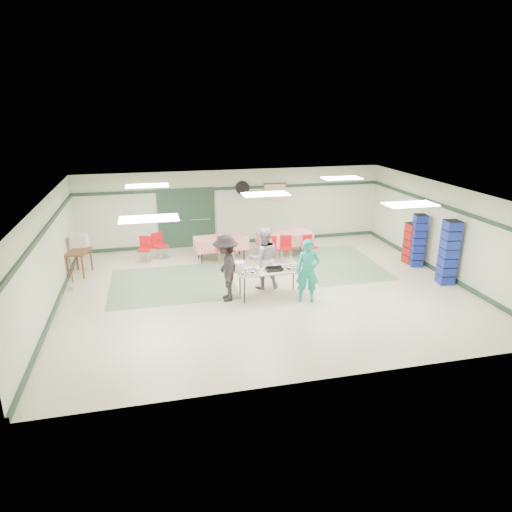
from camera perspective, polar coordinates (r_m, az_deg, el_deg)
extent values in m
plane|color=beige|center=(12.79, 1.12, -4.13)|extent=(11.00, 11.00, 0.00)
plane|color=silver|center=(12.00, 1.21, 7.84)|extent=(11.00, 11.00, 0.00)
plane|color=beige|center=(16.58, -2.73, 6.10)|extent=(11.00, 0.00, 11.00)
plane|color=beige|center=(8.34, 8.95, -7.22)|extent=(11.00, 0.00, 11.00)
plane|color=beige|center=(12.23, -24.65, -0.23)|extent=(0.00, 9.00, 9.00)
plane|color=beige|center=(14.65, 22.51, 2.99)|extent=(0.00, 9.00, 9.00)
cube|color=#1E3828|center=(16.41, -2.75, 8.47)|extent=(11.00, 0.06, 0.10)
cube|color=#1E3828|center=(16.88, -2.65, 1.80)|extent=(11.00, 0.06, 0.12)
cube|color=#1E3828|center=(12.04, -24.96, 2.93)|extent=(0.06, 9.00, 0.10)
cube|color=#1E3828|center=(12.67, -23.73, -5.75)|extent=(0.06, 9.00, 0.12)
cube|color=#1E3828|center=(14.48, 22.76, 5.65)|extent=(0.06, 9.00, 0.10)
cube|color=#1E3828|center=(15.01, 21.81, -1.76)|extent=(0.06, 9.00, 0.12)
cube|color=gray|center=(13.37, -10.42, -3.39)|extent=(3.50, 3.00, 0.01)
cube|color=gray|center=(14.98, 10.11, -0.93)|extent=(2.50, 3.50, 0.01)
cube|color=gray|center=(16.34, -10.30, 4.55)|extent=(0.90, 0.06, 2.10)
cube|color=gray|center=(16.41, -6.98, 4.78)|extent=(0.90, 0.06, 2.10)
cube|color=#1E3828|center=(16.35, -8.65, 4.65)|extent=(2.00, 0.03, 2.15)
cylinder|color=black|center=(16.44, -1.69, 8.50)|extent=(0.50, 0.10, 0.50)
cube|color=#DBC289|center=(16.75, 2.37, 7.99)|extent=(0.80, 0.02, 0.60)
cube|color=#A7A6A2|center=(12.04, 1.76, -1.83)|extent=(1.75, 0.72, 0.04)
cylinder|color=black|center=(11.76, -1.44, -4.34)|extent=(0.04, 0.04, 0.72)
cylinder|color=black|center=(12.14, 5.53, -3.65)|extent=(0.04, 0.04, 0.72)
cylinder|color=black|center=(12.27, -2.01, -3.33)|extent=(0.04, 0.04, 0.72)
cylinder|color=black|center=(12.64, 4.69, -2.71)|extent=(0.04, 0.04, 0.72)
cube|color=silver|center=(12.14, 4.28, -1.54)|extent=(0.56, 0.43, 0.02)
cube|color=silver|center=(12.13, 1.10, -1.50)|extent=(0.56, 0.43, 0.02)
cube|color=silver|center=(11.80, -0.99, -2.10)|extent=(0.54, 0.41, 0.02)
cube|color=black|center=(11.99, 2.27, -1.62)|extent=(0.45, 0.28, 0.08)
cube|color=white|center=(11.83, -2.12, -1.38)|extent=(0.25, 0.23, 0.28)
imported|color=#159781|center=(11.81, 6.49, -1.89)|extent=(0.70, 0.55, 1.67)
imported|color=#949399|center=(12.58, 0.97, -0.28)|extent=(0.85, 0.66, 1.74)
imported|color=black|center=(11.82, -3.77, -1.52)|extent=(0.71, 1.17, 1.77)
cube|color=red|center=(15.49, 3.64, 2.85)|extent=(1.92, 1.05, 0.05)
cube|color=red|center=(15.54, 3.62, 2.18)|extent=(1.92, 1.07, 0.40)
cylinder|color=black|center=(15.03, 1.50, 0.88)|extent=(0.04, 0.04, 0.72)
cylinder|color=black|center=(15.67, 6.59, 1.51)|extent=(0.04, 0.04, 0.72)
cylinder|color=black|center=(15.57, 0.61, 1.51)|extent=(0.04, 0.04, 0.72)
cylinder|color=black|center=(16.18, 5.57, 2.10)|extent=(0.04, 0.04, 0.72)
cube|color=red|center=(15.02, -4.43, 2.32)|extent=(1.75, 0.86, 0.05)
cube|color=red|center=(15.07, -4.41, 1.63)|extent=(1.75, 0.88, 0.40)
cylinder|color=black|center=(14.73, -6.82, 0.36)|extent=(0.04, 0.04, 0.72)
cylinder|color=black|center=(15.04, -1.51, 0.88)|extent=(0.04, 0.04, 0.72)
cylinder|color=black|center=(15.26, -7.23, 1.00)|extent=(0.04, 0.04, 0.72)
cylinder|color=black|center=(15.56, -2.10, 1.49)|extent=(0.04, 0.04, 0.72)
cube|color=red|center=(14.95, 3.80, 0.98)|extent=(0.44, 0.44, 0.04)
cube|color=red|center=(15.05, 3.73, 1.94)|extent=(0.38, 0.10, 0.38)
cylinder|color=silver|center=(14.85, 3.27, -0.02)|extent=(0.02, 0.02, 0.40)
cylinder|color=silver|center=(14.89, 4.44, 0.00)|extent=(0.02, 0.02, 0.40)
cylinder|color=silver|center=(15.14, 3.13, 0.35)|extent=(0.02, 0.02, 0.40)
cylinder|color=silver|center=(15.18, 4.28, 0.37)|extent=(0.02, 0.02, 0.40)
cube|color=red|center=(14.82, 1.97, 0.84)|extent=(0.40, 0.40, 0.04)
cube|color=red|center=(14.91, 1.85, 1.80)|extent=(0.38, 0.06, 0.38)
cylinder|color=silver|center=(14.71, 1.50, -0.18)|extent=(0.02, 0.02, 0.40)
cylinder|color=silver|center=(14.77, 2.66, -0.12)|extent=(0.02, 0.02, 0.40)
cylinder|color=silver|center=(15.00, 1.28, 0.19)|extent=(0.02, 0.02, 0.40)
cylinder|color=silver|center=(15.05, 2.41, 0.25)|extent=(0.02, 0.02, 0.40)
cube|color=red|center=(15.21, 6.80, 1.12)|extent=(0.47, 0.47, 0.04)
cube|color=red|center=(15.27, 6.44, 2.00)|extent=(0.36, 0.16, 0.36)
cylinder|color=silver|center=(15.08, 6.70, 0.13)|extent=(0.02, 0.02, 0.38)
cylinder|color=silver|center=(15.26, 7.54, 0.32)|extent=(0.02, 0.02, 0.38)
cylinder|color=silver|center=(15.29, 6.00, 0.42)|extent=(0.02, 0.02, 0.38)
cylinder|color=silver|center=(15.47, 6.85, 0.61)|extent=(0.02, 0.02, 0.38)
cube|color=red|center=(14.49, -3.72, 0.67)|extent=(0.55, 0.55, 0.04)
cube|color=red|center=(14.59, -4.09, 1.78)|extent=(0.43, 0.17, 0.44)
cylinder|color=silver|center=(14.35, -4.01, -0.59)|extent=(0.02, 0.02, 0.46)
cylinder|color=silver|center=(14.50, -2.77, -0.36)|extent=(0.02, 0.02, 0.46)
cylinder|color=silver|center=(14.65, -4.63, -0.20)|extent=(0.02, 0.02, 0.46)
cylinder|color=silver|center=(14.79, -3.40, 0.02)|extent=(0.02, 0.02, 0.46)
cube|color=red|center=(15.33, -11.80, 1.20)|extent=(0.58, 0.58, 0.04)
cube|color=red|center=(15.41, -12.27, 2.15)|extent=(0.36, 0.27, 0.41)
cylinder|color=silver|center=(15.18, -11.86, 0.08)|extent=(0.02, 0.02, 0.44)
cylinder|color=silver|center=(15.36, -10.88, 0.38)|extent=(0.02, 0.02, 0.44)
cylinder|color=silver|center=(15.43, -12.60, 0.34)|extent=(0.02, 0.02, 0.44)
cylinder|color=silver|center=(15.62, -11.63, 0.63)|extent=(0.02, 0.02, 0.44)
cube|color=red|center=(15.14, -13.76, 0.76)|extent=(0.50, 0.50, 0.04)
cube|color=red|center=(15.24, -13.62, 1.75)|extent=(0.39, 0.16, 0.40)
cylinder|color=silver|center=(15.12, -14.45, -0.23)|extent=(0.02, 0.02, 0.42)
cylinder|color=silver|center=(15.02, -13.30, -0.26)|extent=(0.02, 0.02, 0.42)
cylinder|color=silver|center=(15.40, -14.08, 0.15)|extent=(0.02, 0.02, 0.42)
cylinder|color=silver|center=(15.31, -12.96, 0.12)|extent=(0.02, 0.02, 0.42)
cube|color=navy|center=(15.18, 19.61, 1.83)|extent=(0.45, 0.45, 1.68)
cube|color=#A21013|center=(15.48, 18.93, 1.54)|extent=(0.45, 0.45, 1.33)
cube|color=navy|center=(13.96, 22.94, 0.40)|extent=(0.46, 0.46, 1.86)
cube|color=brown|center=(14.61, -21.33, 0.51)|extent=(0.74, 0.96, 0.05)
cube|color=brown|center=(14.50, -22.46, -1.31)|extent=(0.05, 0.05, 0.70)
cube|color=brown|center=(14.34, -20.84, -1.33)|extent=(0.05, 0.05, 0.70)
cube|color=brown|center=(15.12, -21.47, -0.40)|extent=(0.05, 0.05, 0.70)
cube|color=brown|center=(14.95, -19.90, -0.41)|extent=(0.05, 0.05, 0.70)
cube|color=beige|center=(15.01, -21.20, 1.83)|extent=(0.51, 0.46, 0.37)
cylinder|color=brown|center=(13.57, -22.25, -0.79)|extent=(0.06, 0.23, 1.45)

